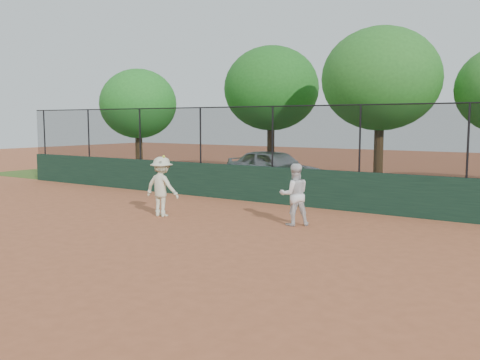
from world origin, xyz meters
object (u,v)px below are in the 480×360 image
Objects in this scene: tree_0 at (138,104)px; tree_2 at (381,79)px; parked_car at (274,168)px; player_main at (162,187)px; tree_1 at (271,89)px; player_second at (294,195)px.

tree_0 is 12.47m from tree_2.
player_main is (1.05, -8.01, 0.08)m from parked_car.
parked_car is at bearing -56.94° from tree_1.
parked_car is at bearing -98.08° from player_second.
player_main reaches higher than parked_car.
parked_car is 0.72× the size of tree_2.
player_second is (4.81, -7.08, 0.04)m from parked_car.
tree_0 is 6.85m from tree_1.
tree_1 reaches higher than parked_car.
tree_0 is (-13.07, 7.52, 2.75)m from player_second.
player_main reaches higher than player_second.
player_main is at bearing -42.22° from tree_0.
tree_1 is at bearing 105.22° from player_main.
tree_0 is (-9.31, 8.45, 2.71)m from player_main.
tree_2 is (12.44, 0.43, 0.73)m from tree_0.
tree_0 is at bearing 137.78° from player_main.
tree_2 is at bearing -127.75° from player_second.
parked_car is 8.08m from player_main.
parked_car is 5.54m from tree_2.
tree_0 is 0.85× the size of tree_1.
player_second is 3.88m from player_main.
tree_2 is at bearing 70.60° from player_main.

